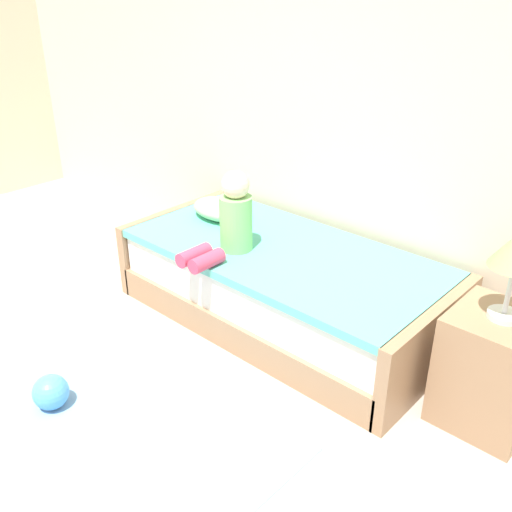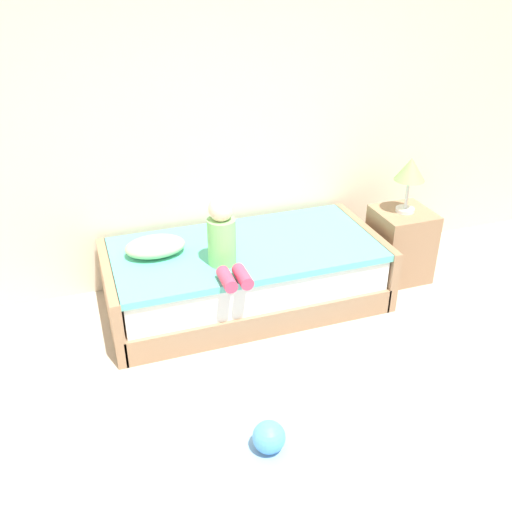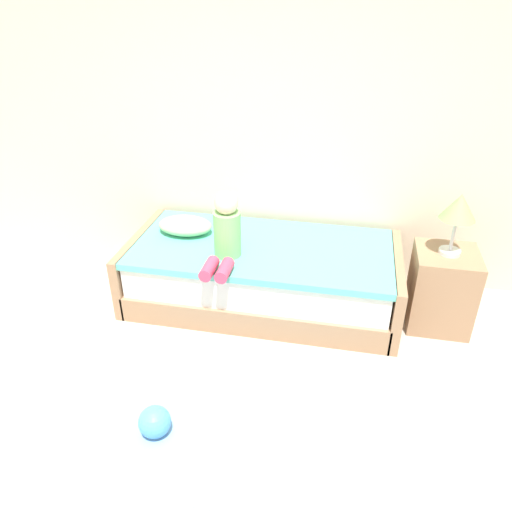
# 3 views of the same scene
# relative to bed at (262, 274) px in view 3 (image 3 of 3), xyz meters

# --- Properties ---
(wall_rear) EXTENTS (7.20, 0.10, 2.90)m
(wall_rear) POSITION_rel_bed_xyz_m (-0.05, 0.60, 1.20)
(wall_rear) COLOR beige
(wall_rear) RESTS_ON ground
(bed) EXTENTS (2.11, 1.00, 0.50)m
(bed) POSITION_rel_bed_xyz_m (0.00, 0.00, 0.00)
(bed) COLOR #997556
(bed) RESTS_ON ground
(nightstand) EXTENTS (0.44, 0.44, 0.60)m
(nightstand) POSITION_rel_bed_xyz_m (1.35, -0.02, 0.05)
(nightstand) COLOR #997556
(nightstand) RESTS_ON ground
(table_lamp) EXTENTS (0.24, 0.24, 0.45)m
(table_lamp) POSITION_rel_bed_xyz_m (1.35, -0.02, 0.69)
(table_lamp) COLOR silver
(table_lamp) RESTS_ON nightstand
(child_figure) EXTENTS (0.20, 0.51, 0.50)m
(child_figure) POSITION_rel_bed_xyz_m (-0.23, -0.23, 0.46)
(child_figure) COLOR #7FC672
(child_figure) RESTS_ON bed
(pillow) EXTENTS (0.44, 0.30, 0.13)m
(pillow) POSITION_rel_bed_xyz_m (-0.66, 0.10, 0.32)
(pillow) COLOR #99CC8C
(pillow) RESTS_ON bed
(toy_ball) EXTENTS (0.19, 0.19, 0.19)m
(toy_ball) POSITION_rel_bed_xyz_m (-0.34, -1.46, -0.15)
(toy_ball) COLOR #4C99E5
(toy_ball) RESTS_ON ground
(area_rug) EXTENTS (1.60, 1.10, 0.01)m
(area_rug) POSITION_rel_bed_xyz_m (0.09, -1.30, -0.24)
(area_rug) COLOR #7AA8CC
(area_rug) RESTS_ON ground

